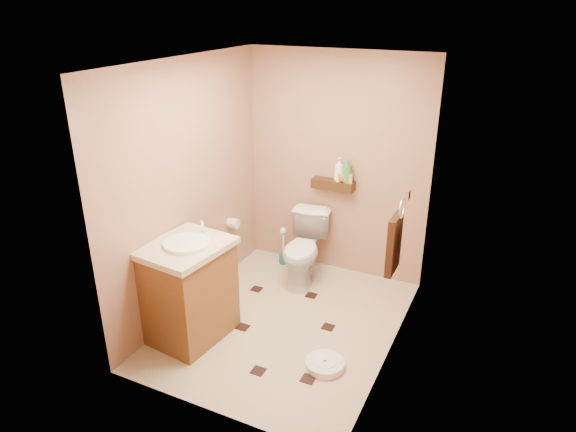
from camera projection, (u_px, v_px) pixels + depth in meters
The scene contains 19 objects.
ground at pixel (285, 323), 4.88m from camera, with size 2.50×2.50×0.00m, color #C0B38C.
wall_back at pixel (336, 166), 5.45m from camera, with size 2.00×0.04×2.40m, color #A5775E.
wall_front at pixel (202, 271), 3.37m from camera, with size 2.00×0.04×2.40m, color #A5775E.
wall_left at pixel (189, 189), 4.80m from camera, with size 0.04×2.50×2.40m, color #A5775E.
wall_right at pixel (400, 227), 4.01m from camera, with size 0.04×2.50×2.40m, color #A5775E.
ceiling at pixel (285, 62), 3.94m from camera, with size 2.00×2.50×0.02m, color silver.
wall_shelf at pixel (333, 185), 5.45m from camera, with size 0.46×0.14×0.10m, color #3D2210.
floor_accents at pixel (284, 328), 4.80m from camera, with size 1.16×1.38×0.01m.
toilet at pixel (304, 249), 5.50m from camera, with size 0.42×0.73×0.74m, color white.
vanity at pixel (189, 289), 4.54m from camera, with size 0.70×0.81×1.06m.
bathroom_scale at pixel (325, 364), 4.29m from camera, with size 0.35×0.35×0.07m.
toilet_brush at pixel (283, 251), 5.92m from camera, with size 0.10×0.10×0.45m.
towel_ring at pixel (395, 241), 4.35m from camera, with size 0.12×0.30×0.76m.
toilet_paper at pixel (233, 223), 5.56m from camera, with size 0.12×0.11×0.12m.
bottle_a at pixel (339, 170), 5.36m from camera, with size 0.10×0.10×0.25m, color white.
bottle_b at pixel (339, 174), 5.37m from camera, with size 0.07×0.08×0.16m, color #EAF834.
bottle_c at pixel (343, 175), 5.36m from camera, with size 0.12×0.12×0.15m, color #B94715.
bottle_d at pixel (347, 170), 5.32m from camera, with size 0.10×0.10×0.26m, color green.
bottle_e at pixel (349, 176), 5.33m from camera, with size 0.07×0.07×0.15m, color gold.
Camera 1 is at (1.78, -3.68, 2.86)m, focal length 32.00 mm.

